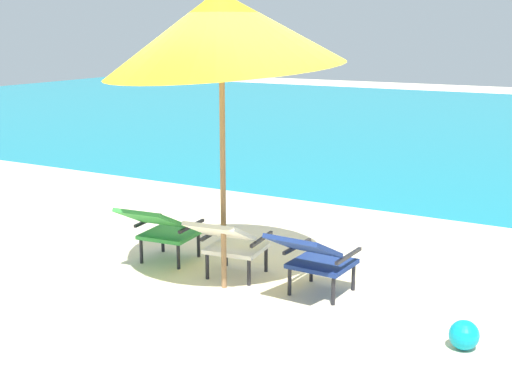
# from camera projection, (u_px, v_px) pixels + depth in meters

# --- Properties ---
(ground_plane) EXTENTS (40.00, 40.00, 0.00)m
(ground_plane) POSITION_uv_depth(u_px,v_px,m) (382.00, 191.00, 10.46)
(ground_plane) COLOR beige
(ocean_band) EXTENTS (40.00, 18.00, 0.01)m
(ocean_band) POSITION_uv_depth(u_px,v_px,m) (494.00, 127.00, 17.10)
(ocean_band) COLOR teal
(ocean_band) RESTS_ON ground_plane
(lounge_chair_left) EXTENTS (0.62, 0.92, 0.68)m
(lounge_chair_left) POSITION_uv_depth(u_px,v_px,m) (161.00, 227.00, 7.11)
(lounge_chair_left) COLOR #338E3D
(lounge_chair_left) RESTS_ON ground_plane
(lounge_chair_center) EXTENTS (0.63, 0.93, 0.68)m
(lounge_chair_center) POSITION_uv_depth(u_px,v_px,m) (229.00, 241.00, 6.66)
(lounge_chair_center) COLOR silver
(lounge_chair_center) RESTS_ON ground_plane
(lounge_chair_right) EXTENTS (0.57, 0.90, 0.68)m
(lounge_chair_right) POSITION_uv_depth(u_px,v_px,m) (313.00, 256.00, 6.22)
(lounge_chair_right) COLOR navy
(lounge_chair_right) RESTS_ON ground_plane
(beach_umbrella_center) EXTENTS (3.02, 3.03, 2.77)m
(beach_umbrella_center) POSITION_uv_depth(u_px,v_px,m) (221.00, 31.00, 6.05)
(beach_umbrella_center) COLOR olive
(beach_umbrella_center) RESTS_ON ground_plane
(beach_ball) EXTENTS (0.23, 0.23, 0.23)m
(beach_ball) POSITION_uv_depth(u_px,v_px,m) (464.00, 335.00, 5.30)
(beach_ball) COLOR #0A93AD
(beach_ball) RESTS_ON ground_plane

